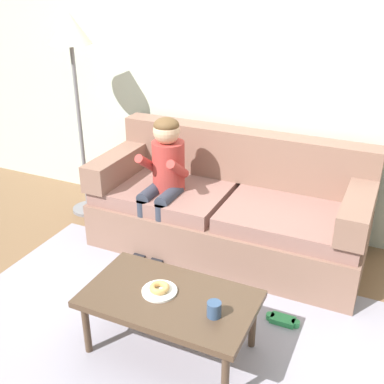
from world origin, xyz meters
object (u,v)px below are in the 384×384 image
at_px(toy_controller, 283,321).
at_px(floor_lamp, 72,49).
at_px(couch, 229,211).
at_px(person_child, 164,173).
at_px(mug, 214,309).
at_px(coffee_table, 170,302).
at_px(donut, 159,288).

bearing_deg(toy_controller, floor_lamp, -175.43).
distance_m(couch, person_child, 0.62).
xyz_separation_m(mug, toy_controller, (0.27, 0.57, -0.43)).
xyz_separation_m(couch, person_child, (-0.48, -0.21, 0.33)).
distance_m(couch, coffee_table, 1.27).
bearing_deg(mug, donut, 170.88).
xyz_separation_m(donut, toy_controller, (0.64, 0.51, -0.41)).
relative_size(coffee_table, donut, 8.40).
distance_m(couch, donut, 1.26).
height_order(person_child, toy_controller, person_child).
bearing_deg(couch, mug, -72.84).
bearing_deg(person_child, floor_lamp, 165.46).
xyz_separation_m(couch, toy_controller, (0.67, -0.75, -0.31)).
height_order(donut, mug, mug).
relative_size(coffee_table, toy_controller, 4.46).
bearing_deg(floor_lamp, mug, -36.12).
xyz_separation_m(mug, floor_lamp, (-1.87, 1.37, 1.07)).
bearing_deg(floor_lamp, donut, -41.05).
height_order(coffee_table, donut, donut).
relative_size(donut, toy_controller, 0.53).
relative_size(coffee_table, person_child, 0.91).
bearing_deg(couch, toy_controller, -48.16).
relative_size(donut, mug, 1.33).
distance_m(person_child, toy_controller, 1.43).
bearing_deg(couch, person_child, -156.91).
xyz_separation_m(donut, floor_lamp, (-1.50, 1.31, 1.08)).
distance_m(person_child, floor_lamp, 1.32).
height_order(donut, toy_controller, donut).
bearing_deg(mug, floor_lamp, 143.88).
height_order(donut, floor_lamp, floor_lamp).
bearing_deg(donut, toy_controller, 38.46).
bearing_deg(couch, coffee_table, -85.21).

